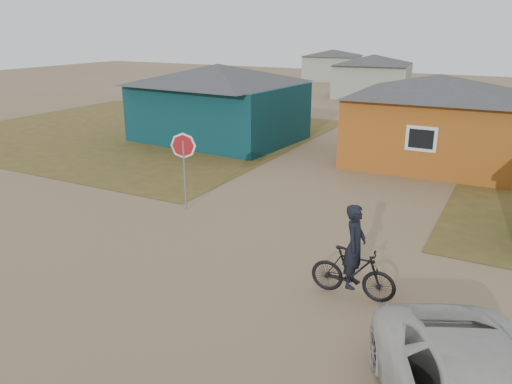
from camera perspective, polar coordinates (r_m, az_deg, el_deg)
ground at (r=12.24m, az=-4.44°, el=-10.12°), size 120.00×120.00×0.00m
grass_nw at (r=30.23m, az=-13.63°, el=6.77°), size 20.00×18.00×0.00m
house_teal at (r=26.98m, az=-4.31°, el=10.30°), size 8.93×7.08×4.00m
house_yellow at (r=23.55m, az=19.85°, el=7.96°), size 7.72×6.76×3.90m
house_pale_west at (r=44.79m, az=13.17°, el=12.84°), size 7.04×6.15×3.60m
house_pale_north at (r=58.62m, az=8.71°, el=14.21°), size 6.28×5.81×3.40m
stop_sign at (r=16.41m, az=-8.27°, el=4.34°), size 0.85×0.08×2.60m
cyclist at (r=11.43m, az=11.08°, el=-8.07°), size 1.97×0.72×2.20m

